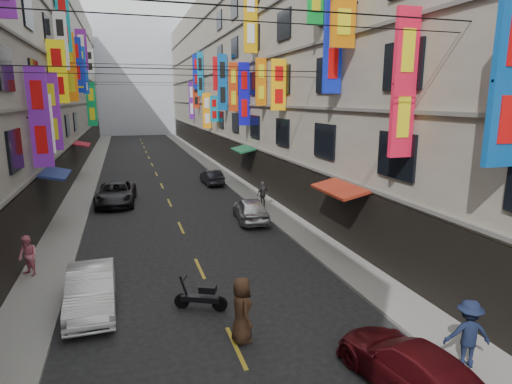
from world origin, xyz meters
TOP-DOWN VIEW (x-y plane):
  - sidewalk_left at (-6.00, 42.00)m, footprint 2.00×90.00m
  - sidewalk_right at (6.00, 42.00)m, footprint 2.00×90.00m
  - building_row_right at (11.99, 42.00)m, footprint 10.14×90.00m
  - haze_block at (0.00, 92.00)m, footprint 18.00×8.00m
  - shop_signage at (-0.32, 34.68)m, footprint 14.00×55.00m
  - street_awnings at (-1.26, 26.00)m, footprint 13.99×35.20m
  - overhead_cables at (0.00, 30.00)m, footprint 14.00×38.04m
  - lane_markings at (0.00, 39.00)m, footprint 0.12×80.20m
  - scooter_crossing at (-0.53, 14.47)m, footprint 1.67×0.93m
  - scooter_far_right at (3.67, 24.69)m, footprint 0.50×1.80m
  - car_left_mid at (-4.00, 15.57)m, footprint 1.58×4.25m
  - car_left_far at (-3.40, 30.65)m, footprint 2.79×5.39m
  - car_right_near at (3.53, 9.00)m, footprint 2.36×4.50m
  - car_right_mid at (4.00, 24.17)m, footprint 2.02×4.20m
  - car_right_far at (4.00, 35.49)m, footprint 1.45×3.69m
  - pedestrian_lfar at (-6.49, 18.97)m, footprint 0.92×0.93m
  - pedestrian_rnear at (5.40, 9.30)m, footprint 1.29×0.94m
  - pedestrian_rfar at (5.58, 26.81)m, footprint 1.09×0.91m
  - pedestrian_crossing at (0.25, 12.29)m, footprint 0.70×0.98m

SIDE VIEW (x-z plane):
  - lane_markings at x=0.00m, z-range 0.00..0.01m
  - sidewalk_left at x=-6.00m, z-range 0.00..0.12m
  - sidewalk_right at x=6.00m, z-range 0.00..0.12m
  - scooter_crossing at x=-0.53m, z-range -0.13..1.01m
  - scooter_far_right at x=3.67m, z-range -0.13..1.01m
  - car_right_far at x=4.00m, z-range 0.00..1.19m
  - car_right_near at x=3.53m, z-range 0.00..1.25m
  - car_right_mid at x=4.00m, z-range 0.00..1.38m
  - car_left_mid at x=-4.00m, z-range 0.00..1.39m
  - car_left_far at x=-3.40m, z-range 0.00..1.45m
  - pedestrian_lfar at x=-6.49m, z-range 0.12..1.72m
  - pedestrian_rfar at x=5.58m, z-range 0.12..1.73m
  - pedestrian_crossing at x=0.25m, z-range 0.00..1.93m
  - pedestrian_rnear at x=5.40m, z-range 0.12..1.91m
  - street_awnings at x=-1.26m, z-range 2.80..3.20m
  - overhead_cables at x=0.00m, z-range 8.18..9.42m
  - shop_signage at x=-0.32m, z-range 3.19..15.16m
  - building_row_right at x=11.99m, z-range -0.01..18.99m
  - haze_block at x=0.00m, z-range 0.00..22.00m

